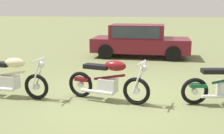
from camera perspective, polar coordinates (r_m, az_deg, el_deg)
ground_plane at (r=6.75m, az=0.41°, el=-6.41°), size 120.00×120.00×0.00m
motorcycle_cream at (r=7.12m, az=-20.52°, el=-2.07°), size 2.10×0.64×1.02m
motorcycle_maroon at (r=6.39m, az=-0.80°, el=-2.88°), size 2.04×0.76×1.02m
car_burgundy at (r=12.29m, az=5.66°, el=5.82°), size 4.22×1.92×1.43m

